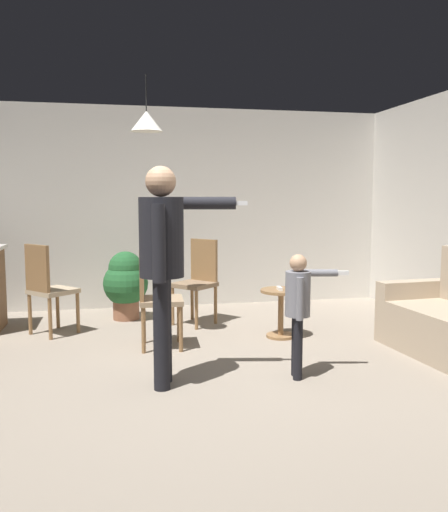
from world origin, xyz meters
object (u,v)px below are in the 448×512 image
(spare_remote_on_table, at_px, (280,288))
(side_table_by_couch, at_px, (281,307))
(person_adult, at_px, (164,251))
(person_child, at_px, (299,302))
(dining_chair_by_counter, at_px, (154,294))
(dining_chair_near_wall, at_px, (198,278))
(potted_plant_corner, at_px, (126,282))
(dining_chair_centre_back, at_px, (47,286))

(spare_remote_on_table, bearing_deg, side_table_by_couch, 52.28)
(person_adult, distance_m, person_child, 1.19)
(dining_chair_by_counter, bearing_deg, dining_chair_near_wall, 151.66)
(person_adult, bearing_deg, person_child, 98.75)
(side_table_by_couch, relative_size, potted_plant_corner, 0.62)
(dining_chair_centre_back, bearing_deg, spare_remote_on_table, 33.32)
(person_adult, height_order, spare_remote_on_table, person_adult)
(dining_chair_near_wall, bearing_deg, potted_plant_corner, 22.63)
(side_table_by_couch, bearing_deg, spare_remote_on_table, -127.72)
(spare_remote_on_table, bearing_deg, dining_chair_centre_back, 165.47)
(potted_plant_corner, height_order, spare_remote_on_table, potted_plant_corner)
(person_adult, bearing_deg, dining_chair_near_wall, 174.72)
(dining_chair_by_counter, xyz_separation_m, dining_chair_centre_back, (-1.10, 0.73, 0.00))
(potted_plant_corner, bearing_deg, person_adult, -83.99)
(person_adult, distance_m, dining_chair_centre_back, 2.19)
(side_table_by_couch, height_order, dining_chair_centre_back, dining_chair_centre_back)
(person_adult, height_order, dining_chair_by_counter, person_adult)
(person_child, height_order, potted_plant_corner, person_child)
(person_adult, xyz_separation_m, dining_chair_near_wall, (0.58, 2.04, -0.53))
(person_child, relative_size, potted_plant_corner, 1.23)
(person_adult, distance_m, dining_chair_by_counter, 1.22)
(side_table_by_couch, distance_m, dining_chair_by_counter, 1.38)
(dining_chair_near_wall, bearing_deg, dining_chair_by_counter, 105.74)
(person_adult, bearing_deg, potted_plant_corner, -163.30)
(side_table_by_couch, xyz_separation_m, person_child, (-0.25, -1.26, 0.32))
(person_child, distance_m, dining_chair_by_counter, 1.59)
(potted_plant_corner, bearing_deg, side_table_by_couch, -36.77)
(dining_chair_centre_back, height_order, spare_remote_on_table, dining_chair_centre_back)
(person_adult, xyz_separation_m, dining_chair_centre_back, (-1.10, 1.82, -0.53))
(dining_chair_by_counter, distance_m, potted_plant_corner, 1.36)
(side_table_by_couch, xyz_separation_m, dining_chair_centre_back, (-2.46, 0.59, 0.22))
(person_adult, height_order, dining_chair_centre_back, person_adult)
(person_adult, relative_size, spare_remote_on_table, 13.38)
(person_child, relative_size, dining_chair_near_wall, 1.04)
(person_child, relative_size, spare_remote_on_table, 7.97)
(spare_remote_on_table, bearing_deg, dining_chair_near_wall, 131.21)
(person_adult, bearing_deg, spare_remote_on_table, 142.59)
(dining_chair_by_counter, bearing_deg, dining_chair_centre_back, -119.92)
(dining_chair_by_counter, bearing_deg, person_adult, 3.85)
(side_table_by_couch, distance_m, person_adult, 1.98)
(dining_chair_near_wall, distance_m, potted_plant_corner, 0.93)
(dining_chair_near_wall, relative_size, dining_chair_centre_back, 1.00)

